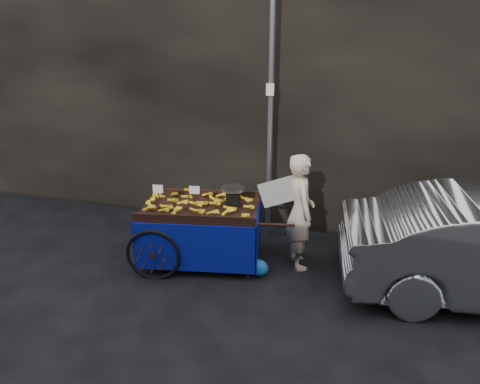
% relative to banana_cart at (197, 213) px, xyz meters
% --- Properties ---
extents(ground, '(80.00, 80.00, 0.00)m').
position_rel_banana_cart_xyz_m(ground, '(0.48, -0.12, -0.77)').
color(ground, black).
rests_on(ground, ground).
extents(building_wall, '(13.50, 2.00, 5.00)m').
position_rel_banana_cart_xyz_m(building_wall, '(0.88, 2.48, 1.73)').
color(building_wall, black).
rests_on(building_wall, ground).
extents(street_pole, '(0.12, 0.10, 4.00)m').
position_rel_banana_cart_xyz_m(street_pole, '(0.78, 1.18, 1.23)').
color(street_pole, slate).
rests_on(street_pole, ground).
extents(banana_cart, '(2.45, 1.45, 1.25)m').
position_rel_banana_cart_xyz_m(banana_cart, '(0.00, 0.00, 0.00)').
color(banana_cart, black).
rests_on(banana_cart, ground).
extents(vendor, '(0.91, 0.73, 1.69)m').
position_rel_banana_cart_xyz_m(vendor, '(1.44, 0.30, 0.08)').
color(vendor, beige).
rests_on(vendor, ground).
extents(plastic_bag, '(0.27, 0.22, 0.24)m').
position_rel_banana_cart_xyz_m(plastic_bag, '(0.98, -0.16, -0.65)').
color(plastic_bag, blue).
rests_on(plastic_bag, ground).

